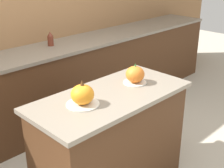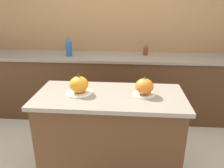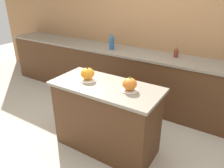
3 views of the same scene
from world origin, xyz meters
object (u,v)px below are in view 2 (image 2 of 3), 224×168
pumpkin_cake_right (144,87)px  bottle_tall (69,46)px  pumpkin_cake_left (79,85)px  bottle_short (146,50)px

pumpkin_cake_right → bottle_tall: bearing=129.3°
pumpkin_cake_left → pumpkin_cake_right: pumpkin_cake_left is taller
bottle_tall → pumpkin_cake_right: bearing=-50.7°
pumpkin_cake_left → bottle_short: bearing=63.7°
pumpkin_cake_right → bottle_tall: bottle_tall is taller
bottle_tall → bottle_short: (1.06, 0.14, -0.06)m
pumpkin_cake_right → bottle_short: bearing=86.0°
bottle_tall → pumpkin_cake_left: bearing=-71.2°
pumpkin_cake_left → bottle_short: (0.66, 1.33, 0.04)m
pumpkin_cake_left → bottle_tall: bottle_tall is taller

